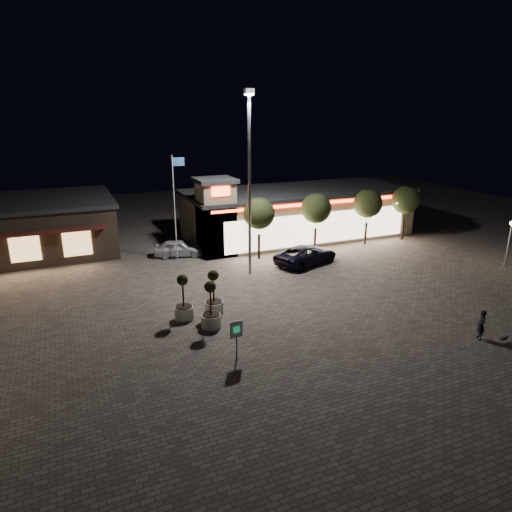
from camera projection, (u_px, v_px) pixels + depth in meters
name	position (u px, v px, depth m)	size (l,w,h in m)	color
ground	(272.00, 325.00, 24.58)	(90.00, 90.00, 0.00)	#6F645A
retail_building	(294.00, 213.00, 41.32)	(20.40, 8.40, 6.10)	tan
restaurant_building	(6.00, 228.00, 36.20)	(16.40, 11.00, 4.30)	#382D23
floodlight_pole	(249.00, 174.00, 30.21)	(0.60, 0.40, 12.38)	gray
flagpole	(175.00, 199.00, 33.82)	(0.95, 0.10, 8.00)	white
lamp_post_east	(510.00, 235.00, 33.06)	(0.36, 0.36, 3.48)	gray
string_tree_a	(259.00, 214.00, 34.63)	(2.42, 2.42, 4.79)	#332319
string_tree_b	(316.00, 208.00, 36.50)	(2.42, 2.42, 4.79)	#332319
string_tree_c	(368.00, 204.00, 38.37)	(2.42, 2.42, 4.79)	#332319
string_tree_d	(406.00, 200.00, 39.86)	(2.42, 2.42, 4.79)	#332319
pickup_truck	(306.00, 255.00, 34.23)	(2.40, 5.20, 1.44)	black
white_sedan	(179.00, 248.00, 36.05)	(1.56, 3.88, 1.32)	silver
pedestrian	(481.00, 325.00, 22.87)	(0.57, 0.37, 1.55)	black
dog	(505.00, 338.00, 22.69)	(0.48, 0.18, 0.26)	#59514C
planter_left	(184.00, 305.00, 25.10)	(1.07, 1.07, 2.62)	silver
planter_mid	(211.00, 313.00, 24.14)	(1.06, 1.06, 2.61)	silver
planter_right	(214.00, 300.00, 25.75)	(1.07, 1.07, 2.63)	silver
valet_sign	(236.00, 332.00, 20.92)	(0.62, 0.11, 1.89)	gray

